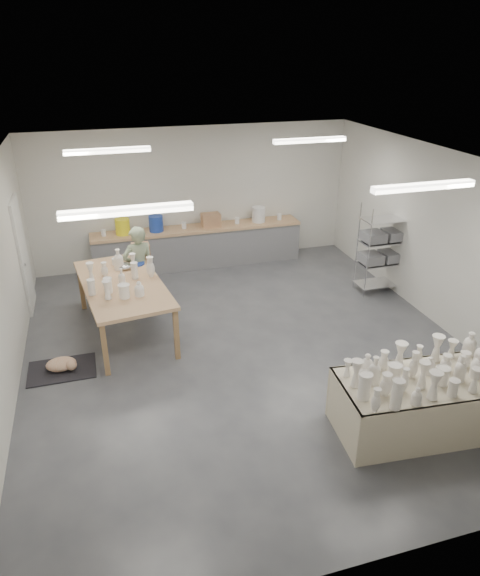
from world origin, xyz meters
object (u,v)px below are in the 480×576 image
object	(u,v)px
drying_table	(421,400)
red_stool	(140,288)
work_table	(124,280)
potter	(139,268)

from	to	relation	value
drying_table	red_stool	size ratio (longest dim) A/B	6.41
red_stool	work_table	bearing A→B (deg)	-108.11
work_table	potter	distance (m)	0.82
potter	red_stool	bearing A→B (deg)	-102.43
potter	work_table	bearing A→B (deg)	53.50
work_table	potter	world-z (taller)	potter
work_table	red_stool	world-z (taller)	work_table
work_table	potter	bearing A→B (deg)	58.53
drying_table	work_table	world-z (taller)	work_table
work_table	red_stool	distance (m)	1.24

